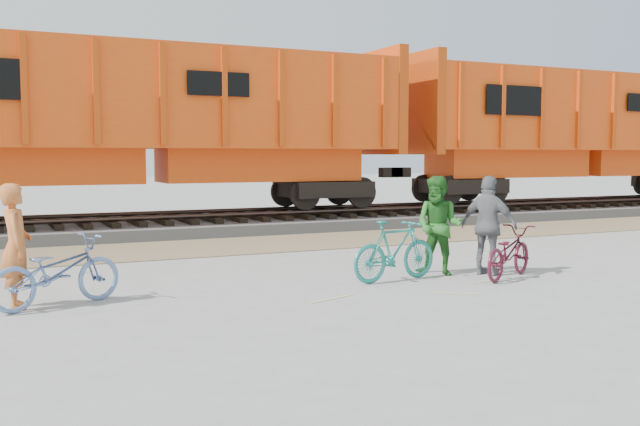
# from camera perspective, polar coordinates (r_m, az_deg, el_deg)

# --- Properties ---
(ground) EXTENTS (120.00, 120.00, 0.00)m
(ground) POSITION_cam_1_polar(r_m,az_deg,el_deg) (11.48, 3.69, -5.73)
(ground) COLOR #9E9E99
(ground) RESTS_ON ground
(gravel_strip) EXTENTS (120.00, 3.00, 0.02)m
(gravel_strip) POSITION_cam_1_polar(r_m,az_deg,el_deg) (16.44, -5.68, -2.56)
(gravel_strip) COLOR #917B5A
(gravel_strip) RESTS_ON ground
(ballast_bed) EXTENTS (120.00, 4.00, 0.30)m
(ballast_bed) POSITION_cam_1_polar(r_m,az_deg,el_deg) (19.74, -9.11, -0.99)
(ballast_bed) COLOR slate
(ballast_bed) RESTS_ON ground
(track) EXTENTS (120.00, 2.60, 0.24)m
(track) POSITION_cam_1_polar(r_m,az_deg,el_deg) (19.71, -9.12, -0.05)
(track) COLOR black
(track) RESTS_ON ballast_bed
(hopper_car_center) EXTENTS (14.00, 3.13, 4.65)m
(hopper_car_center) POSITION_cam_1_polar(r_m,az_deg,el_deg) (19.30, -13.49, 7.31)
(hopper_car_center) COLOR black
(hopper_car_center) RESTS_ON track
(hopper_car_right) EXTENTS (14.00, 3.13, 4.65)m
(hopper_car_right) POSITION_cam_1_polar(r_m,az_deg,el_deg) (26.79, 19.94, 6.38)
(hopper_car_right) COLOR black
(hopper_car_right) RESTS_ON track
(bicycle_blue) EXTENTS (1.95, 1.26, 0.97)m
(bicycle_blue) POSITION_cam_1_polar(r_m,az_deg,el_deg) (10.38, -20.30, -4.41)
(bicycle_blue) COLOR #6787BC
(bicycle_blue) RESTS_ON ground
(bicycle_teal) EXTENTS (1.73, 0.71, 1.01)m
(bicycle_teal) POSITION_cam_1_polar(r_m,az_deg,el_deg) (11.78, 6.02, -2.99)
(bicycle_teal) COLOR teal
(bicycle_teal) RESTS_ON ground
(bicycle_maroon) EXTENTS (1.74, 1.29, 0.87)m
(bicycle_maroon) POSITION_cam_1_polar(r_m,az_deg,el_deg) (12.39, 14.84, -3.07)
(bicycle_maroon) COLOR #541525
(bicycle_maroon) RESTS_ON ground
(person_solo) EXTENTS (0.43, 0.63, 1.69)m
(person_solo) POSITION_cam_1_polar(r_m,az_deg,el_deg) (10.40, -23.15, -2.46)
(person_solo) COLOR #C7672E
(person_solo) RESTS_ON ground
(person_man) EXTENTS (1.01, 1.05, 1.71)m
(person_man) POSITION_cam_1_polar(r_m,az_deg,el_deg) (12.45, 9.48, -1.00)
(person_man) COLOR #256621
(person_man) RESTS_ON ground
(person_woman) EXTENTS (0.83, 1.09, 1.72)m
(person_woman) POSITION_cam_1_polar(r_m,az_deg,el_deg) (12.59, 13.35, -0.98)
(person_woman) COLOR slate
(person_woman) RESTS_ON ground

